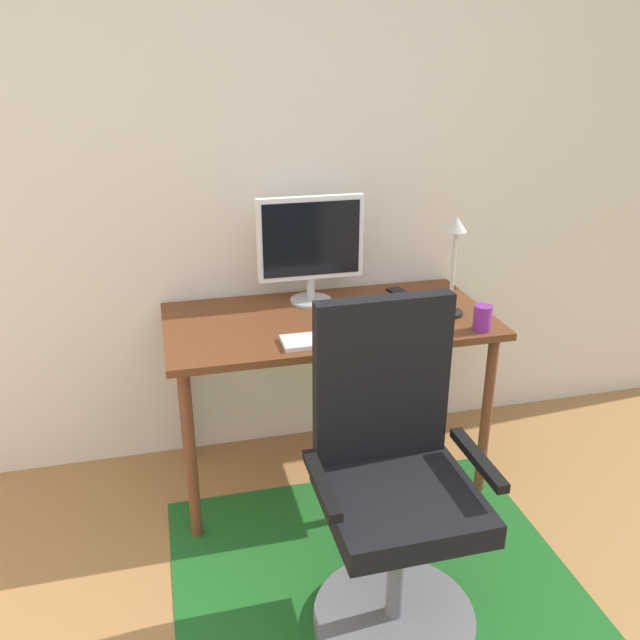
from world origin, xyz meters
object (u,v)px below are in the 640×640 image
(computer_mouse, at_px, (423,326))
(office_chair, at_px, (393,503))
(desk, at_px, (329,336))
(coffee_cup, at_px, (483,318))
(monitor, at_px, (310,243))
(cell_phone, at_px, (401,293))
(desk_lamp, at_px, (454,253))
(keyboard, at_px, (338,338))

(computer_mouse, xyz_separation_m, office_chair, (-0.33, -0.61, -0.33))
(desk, xyz_separation_m, coffee_cup, (0.55, -0.27, 0.13))
(monitor, bearing_deg, computer_mouse, -48.60)
(monitor, bearing_deg, cell_phone, -0.40)
(desk_lamp, bearing_deg, coffee_cup, -73.09)
(monitor, distance_m, keyboard, 0.50)
(coffee_cup, height_order, desk_lamp, desk_lamp)
(desk, relative_size, monitor, 2.89)
(keyboard, bearing_deg, office_chair, -87.87)
(desk, xyz_separation_m, office_chair, (-0.00, -0.83, -0.23))
(desk, xyz_separation_m, desk_lamp, (0.50, -0.09, 0.35))
(desk, distance_m, cell_phone, 0.44)
(computer_mouse, distance_m, desk_lamp, 0.33)
(desk, relative_size, office_chair, 1.21)
(desk, bearing_deg, desk_lamp, -10.19)
(keyboard, relative_size, computer_mouse, 4.13)
(desk, relative_size, cell_phone, 9.60)
(computer_mouse, height_order, coffee_cup, coffee_cup)
(desk, relative_size, keyboard, 3.12)
(desk, xyz_separation_m, keyboard, (-0.02, -0.23, 0.09))
(office_chair, bearing_deg, cell_phone, 68.46)
(computer_mouse, bearing_deg, cell_phone, 81.75)
(office_chair, bearing_deg, coffee_cup, 44.35)
(desk, relative_size, desk_lamp, 3.22)
(cell_phone, distance_m, office_chair, 1.14)
(monitor, bearing_deg, office_chair, -88.31)
(coffee_cup, relative_size, cell_phone, 0.74)
(computer_mouse, bearing_deg, monitor, 131.40)
(monitor, distance_m, computer_mouse, 0.60)
(computer_mouse, relative_size, desk_lamp, 0.25)
(coffee_cup, bearing_deg, desk, 153.86)
(monitor, relative_size, desk_lamp, 1.12)
(monitor, xyz_separation_m, desk_lamp, (0.53, -0.29, 0.00))
(desk_lamp, relative_size, office_chair, 0.38)
(monitor, xyz_separation_m, cell_phone, (0.42, -0.00, -0.26))
(monitor, distance_m, desk_lamp, 0.60)
(desk, bearing_deg, keyboard, -96.20)
(keyboard, relative_size, coffee_cup, 4.16)
(desk, distance_m, keyboard, 0.25)
(monitor, relative_size, cell_phone, 3.32)
(monitor, distance_m, office_chair, 1.18)
(desk, xyz_separation_m, monitor, (-0.03, 0.20, 0.35))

